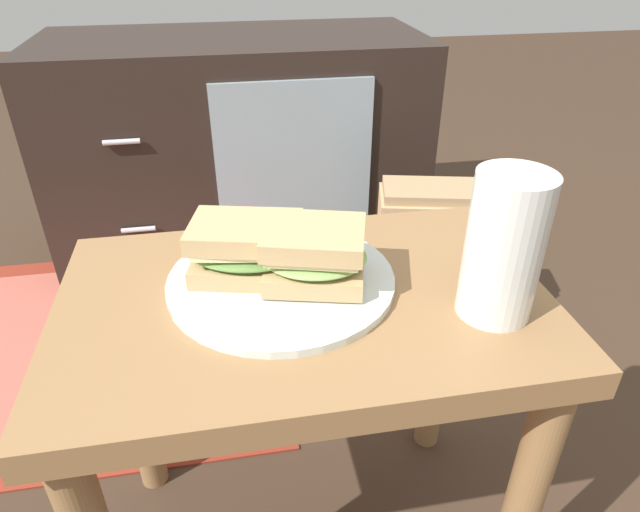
{
  "coord_description": "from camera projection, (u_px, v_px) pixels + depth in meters",
  "views": [
    {
      "loc": [
        -0.07,
        -0.52,
        0.83
      ],
      "look_at": [
        0.02,
        0.0,
        0.51
      ],
      "focal_mm": 31.18,
      "sensor_mm": 36.0,
      "label": 1
    }
  ],
  "objects": [
    {
      "name": "tv_cabinet",
      "position": [
        240.0,
        148.0,
        1.52
      ],
      "size": [
        0.96,
        0.46,
        0.58
      ],
      "color": "black",
      "rests_on": "ground"
    },
    {
      "name": "sandwich_front",
      "position": [
        247.0,
        249.0,
        0.64
      ],
      "size": [
        0.15,
        0.12,
        0.07
      ],
      "color": "tan",
      "rests_on": "plate"
    },
    {
      "name": "beer_glass",
      "position": [
        504.0,
        248.0,
        0.57
      ],
      "size": [
        0.08,
        0.08,
        0.16
      ],
      "color": "silver",
      "rests_on": "side_table"
    },
    {
      "name": "sandwich_back",
      "position": [
        314.0,
        254.0,
        0.63
      ],
      "size": [
        0.14,
        0.12,
        0.07
      ],
      "color": "tan",
      "rests_on": "plate"
    },
    {
      "name": "paper_bag",
      "position": [
        427.0,
        265.0,
        1.21
      ],
      "size": [
        0.24,
        0.17,
        0.37
      ],
      "color": "tan",
      "rests_on": "ground"
    },
    {
      "name": "side_table",
      "position": [
        305.0,
        355.0,
        0.68
      ],
      "size": [
        0.56,
        0.36,
        0.46
      ],
      "color": "olive",
      "rests_on": "ground"
    },
    {
      "name": "area_rug",
      "position": [
        68.0,
        344.0,
        1.26
      ],
      "size": [
        0.95,
        0.76,
        0.01
      ],
      "color": "maroon",
      "rests_on": "ground"
    },
    {
      "name": "plate",
      "position": [
        281.0,
        280.0,
        0.65
      ],
      "size": [
        0.27,
        0.27,
        0.01
      ],
      "primitive_type": "cylinder",
      "color": "silver",
      "rests_on": "side_table"
    }
  ]
}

